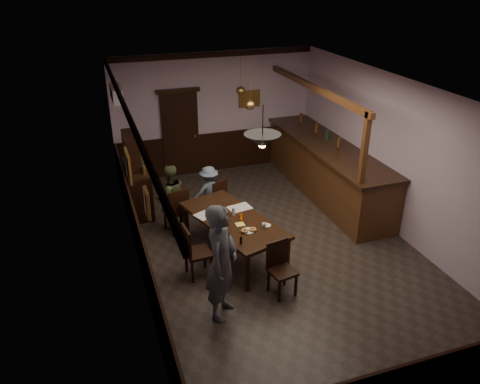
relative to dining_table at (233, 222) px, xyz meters
name	(u,v)px	position (x,y,z in m)	size (l,w,h in m)	color
room	(278,175)	(0.81, -0.06, 0.81)	(5.01, 8.01, 3.01)	#2D2621
dining_table	(233,222)	(0.00, 0.00, 0.00)	(1.58, 2.39, 0.75)	black
chair_far_left	(177,209)	(-0.79, 1.09, -0.16)	(0.50, 0.50, 0.96)	black
chair_far_right	(217,198)	(0.09, 1.36, -0.19)	(0.53, 0.53, 0.91)	black
chair_near	(280,265)	(0.38, -1.27, -0.19)	(0.46, 0.46, 0.91)	black
chair_side	(193,250)	(-0.84, -0.44, -0.16)	(0.45, 0.45, 0.97)	black
person_standing	(222,263)	(-0.66, -1.49, 0.24)	(0.68, 0.44, 1.85)	#50545C
person_seated_left	(170,197)	(-0.87, 1.36, -0.02)	(0.65, 0.51, 1.34)	#474E2F
person_seated_right	(209,191)	(0.00, 1.61, -0.14)	(0.71, 0.41, 1.10)	slate
newspaper_left	(207,214)	(-0.41, 0.29, 0.07)	(0.42, 0.30, 0.01)	silver
newspaper_right	(240,208)	(0.24, 0.34, 0.07)	(0.42, 0.30, 0.01)	silver
napkin	(240,224)	(0.05, -0.24, 0.07)	(0.15, 0.15, 0.00)	#FFE05D
saucer	(267,225)	(0.47, -0.43, 0.07)	(0.15, 0.15, 0.01)	white
coffee_cup	(264,225)	(0.41, -0.48, 0.11)	(0.08, 0.08, 0.07)	white
pastry_plate	(248,231)	(0.11, -0.51, 0.07)	(0.22, 0.22, 0.01)	white
pastry_ring_a	(245,231)	(0.04, -0.52, 0.10)	(0.13, 0.13, 0.04)	#C68C47
pastry_ring_b	(253,229)	(0.18, -0.53, 0.10)	(0.13, 0.13, 0.04)	#C68C47
soda_can	(241,217)	(0.12, -0.11, 0.12)	(0.07, 0.07, 0.12)	orange
beer_glass	(220,216)	(-0.25, -0.01, 0.16)	(0.06, 0.06, 0.20)	#BF721E
water_glass	(233,211)	(0.05, 0.11, 0.14)	(0.06, 0.06, 0.15)	silver
pepper_mill	(241,240)	(-0.14, -0.84, 0.13)	(0.04, 0.04, 0.14)	black
sideboard	(136,181)	(-1.41, 2.32, 0.01)	(0.47, 1.31, 1.73)	black
bar_counter	(325,167)	(2.80, 1.79, -0.04)	(1.07, 4.58, 2.56)	#4B2914
door_back	(180,135)	(-0.09, 3.89, 0.36)	(0.90, 0.06, 2.10)	black
ac_unit	(116,93)	(-1.57, 2.84, 1.76)	(0.20, 0.85, 0.30)	white
picture_left_small	(147,203)	(-1.65, -1.66, 1.46)	(0.04, 0.28, 0.36)	olive
picture_left_large	(128,166)	(-1.65, 0.74, 1.01)	(0.04, 0.62, 0.48)	olive
picture_back	(249,99)	(1.71, 3.90, 1.11)	(0.55, 0.04, 0.42)	olive
pendant_iron	(262,141)	(0.22, -0.77, 1.76)	(0.56, 0.56, 0.66)	black
pendant_brass_mid	(250,105)	(0.91, 1.66, 1.61)	(0.20, 0.20, 0.81)	#BF8C3F
pendant_brass_far	(241,91)	(1.11, 2.83, 1.61)	(0.20, 0.20, 0.81)	#BF8C3F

